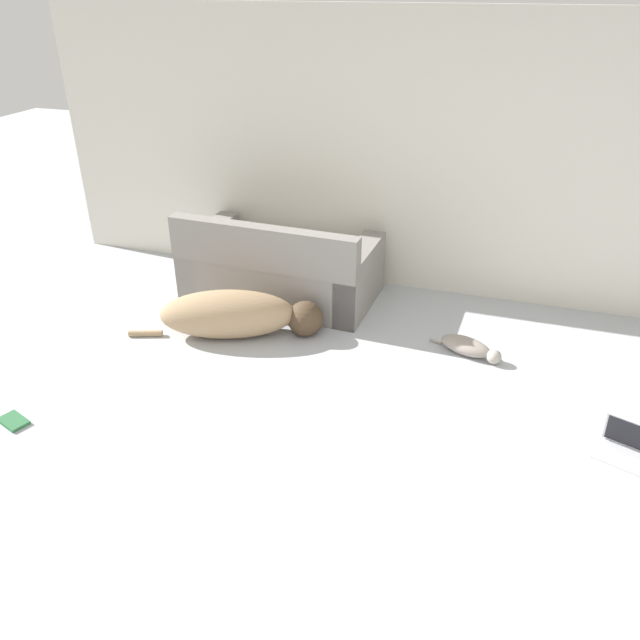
{
  "coord_description": "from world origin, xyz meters",
  "views": [
    {
      "loc": [
        0.66,
        -1.96,
        2.63
      ],
      "look_at": [
        -0.52,
        1.66,
        0.52
      ],
      "focal_mm": 35.0,
      "sensor_mm": 36.0,
      "label": 1
    }
  ],
  "objects_px": {
    "couch": "(280,270)",
    "book_green": "(14,421)",
    "laptop_open": "(630,445)",
    "dog": "(237,315)",
    "cat": "(469,347)"
  },
  "relations": [
    {
      "from": "couch",
      "to": "dog",
      "type": "bearing_deg",
      "value": 86.4
    },
    {
      "from": "couch",
      "to": "book_green",
      "type": "bearing_deg",
      "value": 68.37
    },
    {
      "from": "dog",
      "to": "cat",
      "type": "relative_size",
      "value": 2.64
    },
    {
      "from": "laptop_open",
      "to": "couch",
      "type": "bearing_deg",
      "value": 174.13
    },
    {
      "from": "cat",
      "to": "laptop_open",
      "type": "distance_m",
      "value": 1.4
    },
    {
      "from": "couch",
      "to": "dog",
      "type": "xyz_separation_m",
      "value": [
        -0.08,
        -0.78,
        -0.08
      ]
    },
    {
      "from": "dog",
      "to": "laptop_open",
      "type": "distance_m",
      "value": 3.0
    },
    {
      "from": "couch",
      "to": "dog",
      "type": "height_order",
      "value": "couch"
    },
    {
      "from": "couch",
      "to": "book_green",
      "type": "height_order",
      "value": "couch"
    },
    {
      "from": "book_green",
      "to": "cat",
      "type": "bearing_deg",
      "value": 32.96
    },
    {
      "from": "dog",
      "to": "book_green",
      "type": "bearing_deg",
      "value": -141.1
    },
    {
      "from": "couch",
      "to": "laptop_open",
      "type": "bearing_deg",
      "value": 156.46
    },
    {
      "from": "couch",
      "to": "dog",
      "type": "relative_size",
      "value": 1.1
    },
    {
      "from": "couch",
      "to": "book_green",
      "type": "xyz_separation_m",
      "value": [
        -1.03,
        -2.32,
        -0.26
      ]
    },
    {
      "from": "dog",
      "to": "book_green",
      "type": "relative_size",
      "value": 6.57
    }
  ]
}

